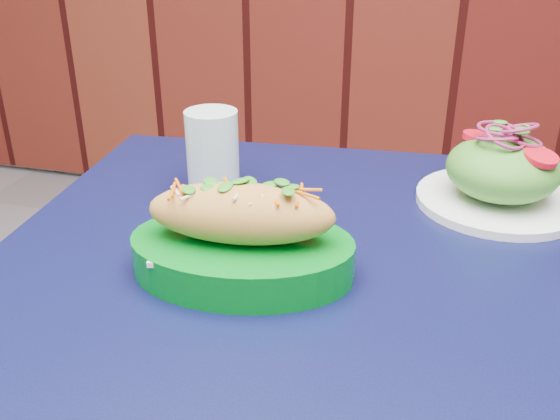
# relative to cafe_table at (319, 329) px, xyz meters

# --- Properties ---
(cafe_table) EXTENTS (0.87, 0.87, 0.75)m
(cafe_table) POSITION_rel_cafe_table_xyz_m (0.00, 0.00, 0.00)
(cafe_table) COLOR black
(cafe_table) RESTS_ON ground
(banh_mi_basket) EXTENTS (0.27, 0.19, 0.12)m
(banh_mi_basket) POSITION_rel_cafe_table_xyz_m (-0.08, -0.04, 0.13)
(banh_mi_basket) COLOR #006E16
(banh_mi_basket) RESTS_ON cafe_table
(salad_plate) EXTENTS (0.22, 0.22, 0.12)m
(salad_plate) POSITION_rel_cafe_table_xyz_m (0.20, 0.23, 0.13)
(salad_plate) COLOR white
(salad_plate) RESTS_ON cafe_table
(water_glass) EXTENTS (0.07, 0.07, 0.12)m
(water_glass) POSITION_rel_cafe_table_xyz_m (-0.20, 0.17, 0.15)
(water_glass) COLOR silver
(water_glass) RESTS_ON cafe_table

